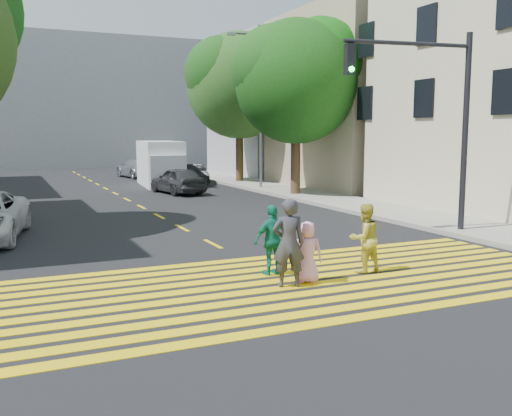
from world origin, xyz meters
TOP-DOWN VIEW (x-y plane):
  - ground at (0.00, 0.00)m, footprint 120.00×120.00m
  - sidewalk_right at (8.50, 15.00)m, footprint 3.00×60.00m
  - crosswalk at (0.00, 1.28)m, footprint 13.40×5.30m
  - lane_line at (0.00, 22.50)m, footprint 0.12×34.40m
  - building_right_tan at (15.00, 19.00)m, footprint 10.00×10.00m
  - building_right_grey at (15.00, 30.00)m, footprint 10.00×10.00m
  - backdrop_block at (0.00, 48.00)m, footprint 30.00×8.00m
  - tree_right_near at (8.08, 16.00)m, footprint 8.04×7.77m
  - tree_right_far at (8.45, 24.18)m, footprint 7.73×7.21m
  - pedestrian_man at (-0.14, 1.06)m, footprint 0.77×0.61m
  - pedestrian_woman at (1.99, 1.45)m, footprint 0.78×0.61m
  - pedestrian_child at (0.38, 1.20)m, footprint 0.75×0.62m
  - pedestrian_extra at (0.01, 2.10)m, footprint 0.96×0.47m
  - dark_car_near at (3.00, 19.66)m, footprint 2.26×4.28m
  - silver_car at (3.45, 31.28)m, footprint 2.52×4.84m
  - dark_car_parked at (5.58, 24.83)m, footprint 1.80×3.83m
  - white_van at (3.33, 24.27)m, footprint 2.63×5.81m
  - traffic_signal at (6.56, 4.57)m, footprint 4.17×0.87m
  - street_lamp at (7.64, 19.78)m, footprint 1.95×0.54m

SIDE VIEW (x-z plane):
  - ground at x=0.00m, z-range 0.00..0.00m
  - lane_line at x=0.00m, z-range 0.00..0.01m
  - crosswalk at x=0.00m, z-range 0.00..0.01m
  - sidewalk_right at x=8.50m, z-range 0.00..0.15m
  - dark_car_parked at x=5.58m, z-range 0.00..1.21m
  - pedestrian_child at x=0.38m, z-range 0.00..1.32m
  - silver_car at x=3.45m, z-range 0.00..1.34m
  - dark_car_near at x=3.00m, z-range 0.00..1.39m
  - pedestrian_woman at x=1.99m, z-range 0.00..1.58m
  - pedestrian_extra at x=0.01m, z-range 0.00..1.58m
  - pedestrian_man at x=-0.14m, z-range 0.00..1.84m
  - white_van at x=3.33m, z-range -0.07..2.59m
  - traffic_signal at x=6.56m, z-range 0.91..7.06m
  - street_lamp at x=7.64m, z-range 0.64..9.27m
  - building_right_tan at x=15.00m, z-range 0.00..10.00m
  - building_right_grey at x=15.00m, z-range 0.00..10.00m
  - tree_right_near at x=8.08m, z-range 1.55..10.36m
  - backdrop_block at x=0.00m, z-range 0.00..12.00m
  - tree_right_far at x=8.45m, z-range 1.67..11.17m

